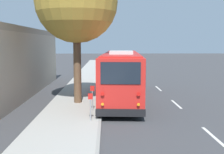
# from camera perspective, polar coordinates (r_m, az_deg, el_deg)

# --- Properties ---
(ground_plane) EXTENTS (160.00, 160.00, 0.00)m
(ground_plane) POSITION_cam_1_polar(r_m,az_deg,el_deg) (19.85, 3.22, -4.01)
(ground_plane) COLOR #3D3D3F
(sidewalk_slab) EXTENTS (80.00, 3.08, 0.15)m
(sidewalk_slab) POSITION_cam_1_polar(r_m,az_deg,el_deg) (19.87, -6.72, -3.81)
(sidewalk_slab) COLOR #A3A099
(sidewalk_slab) RESTS_ON ground
(curb_strip) EXTENTS (80.00, 0.14, 0.15)m
(curb_strip) POSITION_cam_1_polar(r_m,az_deg,el_deg) (19.78, -2.06, -3.82)
(curb_strip) COLOR gray
(curb_strip) RESTS_ON ground
(shuttle_bus) EXTENTS (11.38, 3.09, 3.30)m
(shuttle_bus) POSITION_cam_1_polar(r_m,az_deg,el_deg) (18.70, 1.94, 0.80)
(shuttle_bus) COLOR red
(shuttle_bus) RESTS_ON ground
(parked_sedan_gray) EXTENTS (4.68, 1.85, 1.32)m
(parked_sedan_gray) POSITION_cam_1_polar(r_m,az_deg,el_deg) (32.52, 0.49, 1.39)
(parked_sedan_gray) COLOR slate
(parked_sedan_gray) RESTS_ON ground
(parked_sedan_black) EXTENTS (4.76, 1.92, 1.32)m
(parked_sedan_black) POSITION_cam_1_polar(r_m,az_deg,el_deg) (39.43, 0.19, 2.37)
(parked_sedan_black) COLOR black
(parked_sedan_black) RESTS_ON ground
(sign_post_near) EXTENTS (0.06, 0.22, 1.29)m
(sign_post_near) POSITION_cam_1_polar(r_m,az_deg,el_deg) (13.20, -4.40, -6.01)
(sign_post_near) COLOR gray
(sign_post_near) RESTS_ON sidewalk_slab
(sign_post_far) EXTENTS (0.06, 0.22, 1.36)m
(sign_post_far) POSITION_cam_1_polar(r_m,az_deg,el_deg) (15.03, -4.00, -4.26)
(sign_post_far) COLOR gray
(sign_post_far) RESTS_ON sidewalk_slab
(lane_stripe_behind) EXTENTS (2.40, 0.14, 0.01)m
(lane_stripe_behind) POSITION_cam_1_polar(r_m,az_deg,el_deg) (12.36, 19.82, -11.23)
(lane_stripe_behind) COLOR silver
(lane_stripe_behind) RESTS_ON ground
(lane_stripe_mid) EXTENTS (2.40, 0.14, 0.01)m
(lane_stripe_mid) POSITION_cam_1_polar(r_m,az_deg,el_deg) (17.89, 12.94, -5.39)
(lane_stripe_mid) COLOR silver
(lane_stripe_mid) RESTS_ON ground
(lane_stripe_ahead) EXTENTS (2.40, 0.14, 0.01)m
(lane_stripe_ahead) POSITION_cam_1_polar(r_m,az_deg,el_deg) (23.65, 9.41, -2.31)
(lane_stripe_ahead) COLOR silver
(lane_stripe_ahead) RESTS_ON ground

